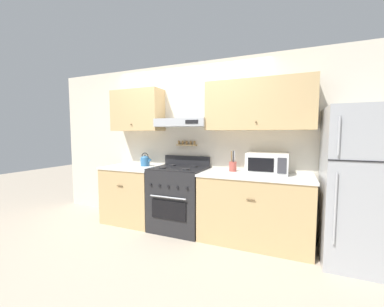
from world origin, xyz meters
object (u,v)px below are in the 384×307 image
(microwave, at_px, (267,163))
(utensil_crock, at_px, (233,166))
(stove_range, at_px, (179,198))
(refrigerator, at_px, (358,186))
(tea_kettle, at_px, (145,160))

(microwave, relative_size, utensil_crock, 1.82)
(utensil_crock, bearing_deg, microwave, 2.20)
(microwave, bearing_deg, utensil_crock, -177.80)
(microwave, xyz_separation_m, utensil_crock, (-0.46, -0.02, -0.06))
(stove_range, bearing_deg, microwave, 6.88)
(stove_range, distance_m, microwave, 1.38)
(refrigerator, relative_size, utensil_crock, 5.98)
(tea_kettle, height_order, microwave, microwave)
(microwave, bearing_deg, stove_range, -173.12)
(utensil_crock, bearing_deg, tea_kettle, -180.00)
(microwave, distance_m, utensil_crock, 0.47)
(tea_kettle, height_order, utensil_crock, utensil_crock)
(microwave, bearing_deg, refrigerator, -12.12)
(stove_range, bearing_deg, utensil_crock, 9.59)
(refrigerator, bearing_deg, stove_range, 178.46)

